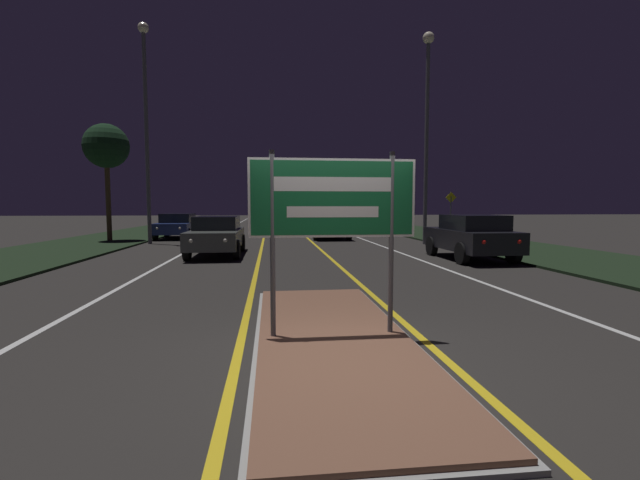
{
  "coord_description": "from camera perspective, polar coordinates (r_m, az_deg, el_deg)",
  "views": [
    {
      "loc": [
        -0.82,
        -4.93,
        1.83
      ],
      "look_at": [
        0.0,
        2.2,
        1.26
      ],
      "focal_mm": 24.0,
      "sensor_mm": 36.0,
      "label": 1
    }
  ],
  "objects": [
    {
      "name": "ground_plane",
      "position": [
        5.32,
        2.81,
        -15.57
      ],
      "size": [
        160.0,
        160.0,
        0.0
      ],
      "primitive_type": "plane",
      "color": "#282623"
    },
    {
      "name": "median_island",
      "position": [
        5.97,
        1.69,
        -12.9
      ],
      "size": [
        2.1,
        6.15,
        0.1
      ],
      "color": "#999993",
      "rests_on": "ground_plane"
    },
    {
      "name": "verge_left",
      "position": [
        26.46,
        -25.69,
        0.23
      ],
      "size": [
        5.0,
        100.0,
        0.08
      ],
      "color": "black",
      "rests_on": "ground_plane"
    },
    {
      "name": "verge_right",
      "position": [
        27.04,
        15.9,
        0.59
      ],
      "size": [
        5.0,
        100.0,
        0.08
      ],
      "color": "black",
      "rests_on": "ground_plane"
    },
    {
      "name": "centre_line_yellow_left",
      "position": [
        29.99,
        -7.34,
        1.04
      ],
      "size": [
        0.12,
        70.0,
        0.01
      ],
      "color": "gold",
      "rests_on": "ground_plane"
    },
    {
      "name": "centre_line_yellow_right",
      "position": [
        30.05,
        -2.61,
        1.08
      ],
      "size": [
        0.12,
        70.0,
        0.01
      ],
      "color": "gold",
      "rests_on": "ground_plane"
    },
    {
      "name": "lane_line_white_left",
      "position": [
        30.17,
        -12.97,
        0.98
      ],
      "size": [
        0.12,
        70.0,
        0.01
      ],
      "color": "silver",
      "rests_on": "ground_plane"
    },
    {
      "name": "lane_line_white_right",
      "position": [
        30.4,
        2.97,
        1.12
      ],
      "size": [
        0.12,
        70.0,
        0.01
      ],
      "color": "silver",
      "rests_on": "ground_plane"
    },
    {
      "name": "edge_line_white_left",
      "position": [
        30.65,
        -18.55,
        0.91
      ],
      "size": [
        0.1,
        70.0,
        0.01
      ],
      "color": "silver",
      "rests_on": "ground_plane"
    },
    {
      "name": "edge_line_white_right",
      "position": [
        31.04,
        8.44,
        1.14
      ],
      "size": [
        0.1,
        70.0,
        0.01
      ],
      "color": "silver",
      "rests_on": "ground_plane"
    },
    {
      "name": "highway_sign",
      "position": [
        5.69,
        1.73,
        4.61
      ],
      "size": [
        2.23,
        0.07,
        2.45
      ],
      "color": "#56565B",
      "rests_on": "median_island"
    },
    {
      "name": "streetlight_left_near",
      "position": [
        22.66,
        -22.2,
        15.83
      ],
      "size": [
        0.5,
        0.5,
        10.36
      ],
      "color": "#56565B",
      "rests_on": "ground_plane"
    },
    {
      "name": "streetlight_right_near",
      "position": [
        21.73,
        14.09,
        16.55
      ],
      "size": [
        0.54,
        0.54,
        9.93
      ],
      "color": "#56565B",
      "rests_on": "ground_plane"
    },
    {
      "name": "car_receding_0",
      "position": [
        15.47,
        19.44,
        0.51
      ],
      "size": [
        1.93,
        4.15,
        1.53
      ],
      "color": "black",
      "rests_on": "ground_plane"
    },
    {
      "name": "car_receding_1",
      "position": [
        23.95,
        1.24,
        2.05
      ],
      "size": [
        2.03,
        4.21,
        1.44
      ],
      "color": "black",
      "rests_on": "ground_plane"
    },
    {
      "name": "car_receding_2",
      "position": [
        34.8,
        -0.63,
        2.86
      ],
      "size": [
        1.89,
        4.8,
        1.5
      ],
      "color": "maroon",
      "rests_on": "ground_plane"
    },
    {
      "name": "car_receding_3",
      "position": [
        43.05,
        2.4,
        3.18
      ],
      "size": [
        1.95,
        4.18,
        1.53
      ],
      "color": "black",
      "rests_on": "ground_plane"
    },
    {
      "name": "car_approaching_0",
      "position": [
        16.35,
        -13.57,
        0.71
      ],
      "size": [
        1.87,
        4.5,
        1.44
      ],
      "color": "#4C514C",
      "rests_on": "ground_plane"
    },
    {
      "name": "car_approaching_1",
      "position": [
        25.53,
        -18.49,
        1.87
      ],
      "size": [
        1.98,
        4.15,
        1.4
      ],
      "color": "navy",
      "rests_on": "ground_plane"
    },
    {
      "name": "warning_sign",
      "position": [
        24.41,
        17.03,
        3.79
      ],
      "size": [
        0.6,
        0.06,
        2.51
      ],
      "color": "#56565B",
      "rests_on": "verge_right"
    },
    {
      "name": "roadside_palm_left",
      "position": [
        24.3,
        -26.61,
        11.01
      ],
      "size": [
        2.19,
        2.19,
        5.83
      ],
      "color": "#4C3823",
      "rests_on": "verge_left"
    }
  ]
}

